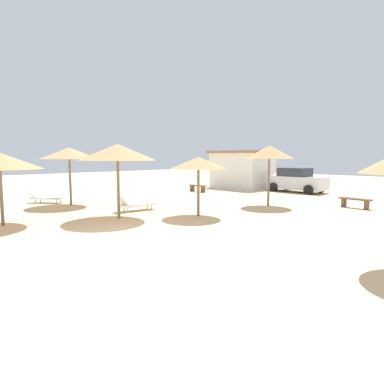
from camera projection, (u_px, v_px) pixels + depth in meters
The scene contains 11 objects.
ground_plane at pixel (125, 238), 10.24m from camera, with size 80.00×80.00×0.00m, color #DBBA8C.
parasol_1 at pixel (69, 153), 16.78m from camera, with size 2.88×2.88×2.98m.
parasol_3 at pixel (117, 152), 13.16m from camera, with size 3.11×3.11×3.02m.
parasol_5 at pixel (269, 152), 16.54m from camera, with size 2.43×2.43×3.08m.
parasol_7 at pixel (198, 163), 13.72m from camera, with size 2.37×2.37×2.50m.
lounger_1 at pixel (46, 197), 17.90m from camera, with size 1.91×1.66×0.66m.
lounger_3 at pixel (135, 204), 15.27m from camera, with size 0.97×1.95×0.76m.
bench_0 at pixel (355, 201), 16.09m from camera, with size 1.54×0.56×0.49m.
bench_2 at pixel (198, 187), 23.52m from camera, with size 1.52×0.46×0.49m.
parked_car at pixel (296, 180), 23.33m from camera, with size 4.07×2.13×1.72m.
beach_cabana at pixel (242, 169), 26.46m from camera, with size 4.57×3.68×2.98m.
Camera 1 is at (8.54, -5.67, 2.51)m, focal length 30.75 mm.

